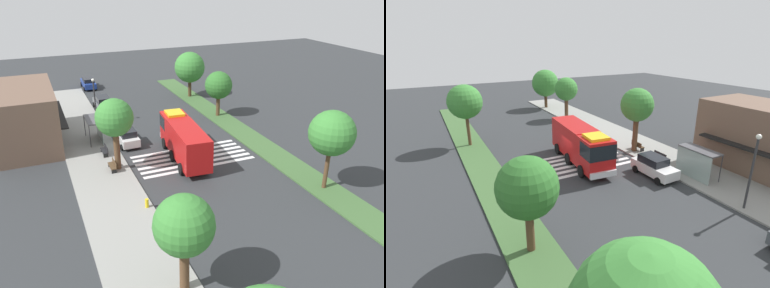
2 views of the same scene
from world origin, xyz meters
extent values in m
plane|color=#2D3033|center=(0.00, 0.00, 0.00)|extent=(120.00, 120.00, 0.00)
cube|color=gray|center=(0.00, 8.86, 0.07)|extent=(60.00, 5.26, 0.14)
cube|color=#3D6033|center=(0.00, -7.73, 0.07)|extent=(60.00, 3.00, 0.14)
cube|color=silver|center=(-1.84, 0.00, 0.01)|extent=(0.45, 11.22, 0.01)
cube|color=silver|center=(-0.94, 0.00, 0.01)|extent=(0.45, 11.22, 0.01)
cube|color=silver|center=(-0.04, 0.00, 0.01)|extent=(0.45, 11.22, 0.01)
cube|color=silver|center=(0.86, 0.00, 0.01)|extent=(0.45, 11.22, 0.01)
cube|color=silver|center=(1.76, 0.00, 0.01)|extent=(0.45, 11.22, 0.01)
cube|color=silver|center=(2.66, 0.00, 0.01)|extent=(0.45, 11.22, 0.01)
cube|color=#B71414|center=(3.75, 0.52, 2.02)|extent=(3.02, 2.67, 2.93)
cube|color=#B71414|center=(-0.92, 0.94, 2.04)|extent=(6.76, 3.00, 2.99)
cube|color=black|center=(4.17, 0.48, 2.60)|extent=(2.24, 2.62, 1.29)
cube|color=silver|center=(5.25, 0.39, 0.80)|extent=(0.45, 2.44, 0.50)
cube|color=yellow|center=(3.75, 0.52, 3.60)|extent=(2.11, 1.87, 0.24)
cylinder|color=black|center=(3.58, 1.75, 0.55)|extent=(1.12, 0.40, 1.10)
cylinder|color=black|center=(3.36, -0.66, 0.55)|extent=(1.12, 0.40, 1.10)
cylinder|color=black|center=(-2.45, 2.29, 0.55)|extent=(1.12, 0.40, 1.10)
cylinder|color=black|center=(-2.67, -0.12, 0.55)|extent=(1.12, 0.40, 1.10)
cylinder|color=black|center=(0.49, 2.03, 0.55)|extent=(1.12, 0.40, 1.10)
cylinder|color=black|center=(0.28, -0.39, 0.55)|extent=(1.12, 0.40, 1.10)
cube|color=silver|center=(6.17, 5.03, 0.73)|extent=(4.27, 1.86, 0.82)
cube|color=black|center=(5.96, 5.03, 1.46)|extent=(2.40, 1.61, 0.64)
cylinder|color=black|center=(7.55, 5.95, 0.32)|extent=(0.64, 0.23, 0.64)
cylinder|color=black|center=(7.58, 4.17, 0.32)|extent=(0.64, 0.23, 0.64)
cylinder|color=black|center=(4.75, 5.89, 0.32)|extent=(0.64, 0.23, 0.64)
cylinder|color=black|center=(4.79, 4.11, 0.32)|extent=(0.64, 0.23, 0.64)
cube|color=#474C51|center=(18.74, 5.03, 0.72)|extent=(4.74, 1.92, 0.81)
cube|color=black|center=(18.51, 5.03, 1.47)|extent=(2.67, 1.65, 0.68)
cylinder|color=black|center=(20.27, 5.97, 0.32)|extent=(0.65, 0.24, 0.64)
cylinder|color=black|center=(20.32, 4.17, 0.32)|extent=(0.65, 0.24, 0.64)
cylinder|color=black|center=(17.17, 5.90, 0.32)|extent=(0.65, 0.24, 0.64)
cylinder|color=black|center=(17.21, 4.09, 0.32)|extent=(0.65, 0.24, 0.64)
cube|color=navy|center=(30.29, 5.03, 0.72)|extent=(4.72, 1.78, 0.79)
cube|color=black|center=(30.05, 5.03, 1.40)|extent=(2.65, 1.57, 0.58)
cylinder|color=black|center=(31.84, 5.92, 0.32)|extent=(0.64, 0.22, 0.64)
cylinder|color=black|center=(31.85, 4.15, 0.32)|extent=(0.64, 0.22, 0.64)
cylinder|color=black|center=(28.73, 5.91, 0.32)|extent=(0.64, 0.22, 0.64)
cylinder|color=black|center=(28.74, 4.14, 0.32)|extent=(0.64, 0.22, 0.64)
cube|color=#4C4C51|center=(8.14, 8.07, 2.54)|extent=(3.50, 1.40, 0.12)
cube|color=#8C9E99|center=(8.14, 7.41, 1.34)|extent=(3.50, 0.08, 2.40)
cylinder|color=#333338|center=(6.44, 8.72, 1.34)|extent=(0.08, 0.08, 2.40)
cylinder|color=#333338|center=(9.84, 8.72, 1.34)|extent=(0.08, 0.08, 2.40)
cube|color=black|center=(4.14, 7.81, 0.55)|extent=(1.60, 0.50, 0.08)
cube|color=black|center=(4.14, 7.59, 0.82)|extent=(1.60, 0.06, 0.45)
cube|color=black|center=(3.42, 7.81, 0.33)|extent=(0.08, 0.45, 0.37)
cube|color=black|center=(4.86, 7.81, 0.33)|extent=(0.08, 0.45, 0.37)
cube|color=#4C3823|center=(0.56, 7.81, 0.55)|extent=(1.60, 0.50, 0.08)
cube|color=#4C3823|center=(0.56, 7.59, 0.82)|extent=(1.60, 0.06, 0.45)
cube|color=black|center=(-0.16, 7.81, 0.33)|extent=(0.08, 0.45, 0.37)
cube|color=black|center=(1.28, 7.81, 0.33)|extent=(0.08, 0.45, 0.37)
cylinder|color=#2D2D30|center=(13.33, 6.83, 2.67)|extent=(0.16, 0.16, 5.06)
sphere|color=white|center=(13.33, 6.83, 5.38)|extent=(0.36, 0.36, 0.36)
cube|color=brown|center=(10.44, 14.44, 2.99)|extent=(11.80, 5.90, 5.98)
cube|color=black|center=(10.44, 11.09, 2.80)|extent=(9.44, 0.80, 0.16)
cylinder|color=#513823|center=(-15.48, 7.23, 1.67)|extent=(0.55, 0.55, 3.06)
sphere|color=#387F33|center=(-15.48, 7.23, 4.39)|extent=(3.38, 3.38, 3.38)
cylinder|color=#513823|center=(0.68, 7.23, 2.01)|extent=(0.55, 0.55, 3.73)
sphere|color=#387F33|center=(0.68, 7.23, 5.05)|extent=(3.37, 3.37, 3.37)
cylinder|color=#513823|center=(-9.46, -7.73, 1.93)|extent=(0.35, 0.35, 3.59)
sphere|color=#387F33|center=(-9.46, -7.73, 5.01)|extent=(3.66, 3.66, 3.66)
cylinder|color=#513823|center=(10.34, -7.73, 1.49)|extent=(0.47, 0.47, 2.69)
sphere|color=#2D6B28|center=(10.34, -7.73, 4.01)|extent=(3.38, 3.38, 3.38)
cylinder|color=#47301E|center=(19.50, -7.73, 1.50)|extent=(0.48, 0.48, 2.72)
sphere|color=#387F33|center=(19.50, -7.73, 4.37)|extent=(4.30, 4.30, 4.30)
cylinder|color=gold|center=(-6.61, 6.73, 0.49)|extent=(0.28, 0.28, 0.70)
camera|label=1|loc=(-31.31, 13.50, 16.42)|focal=36.52mm
camera|label=2|loc=(23.69, -11.95, 11.28)|focal=27.75mm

